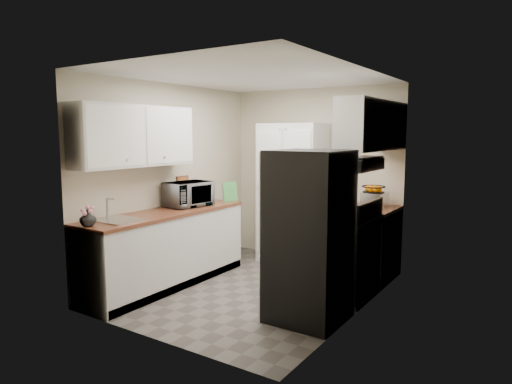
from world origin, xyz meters
TOP-DOWN VIEW (x-y plane):
  - ground at (0.00, 0.00)m, footprint 3.20×3.20m
  - room_shell at (-0.02, -0.01)m, footprint 2.64×3.24m
  - pantry_cabinet at (-0.20, 1.32)m, footprint 0.90×0.55m
  - base_cabinet_left at (-0.99, -0.43)m, footprint 0.60×2.30m
  - countertop_left at (-0.99, -0.43)m, footprint 0.63×2.33m
  - base_cabinet_right at (0.99, 1.19)m, footprint 0.60×0.80m
  - countertop_right at (0.99, 1.19)m, footprint 0.63×0.83m
  - electric_range at (0.97, 0.39)m, footprint 0.71×0.78m
  - refrigerator at (0.94, -0.41)m, footprint 0.70×0.72m
  - microwave at (-1.02, 0.01)m, footprint 0.47×0.63m
  - wine_bottle at (-1.14, 0.42)m, footprint 0.07×0.07m
  - flower_vase at (-1.01, -1.52)m, footprint 0.22×0.22m
  - cutting_board at (-0.83, 0.66)m, footprint 0.10×0.21m
  - toaster_oven at (1.03, 1.26)m, footprint 0.27×0.34m
  - fruit_basket at (1.01, 1.24)m, footprint 0.35×0.35m
  - kitchen_mat at (0.15, 0.67)m, footprint 0.54×0.82m

SIDE VIEW (x-z plane):
  - ground at x=0.00m, z-range 0.00..0.00m
  - kitchen_mat at x=0.15m, z-range 0.00..0.01m
  - base_cabinet_left at x=-0.99m, z-range 0.00..0.88m
  - base_cabinet_right at x=0.99m, z-range 0.00..0.88m
  - electric_range at x=0.97m, z-range -0.09..1.04m
  - refrigerator at x=0.94m, z-range 0.00..1.70m
  - countertop_left at x=-0.99m, z-range 0.88..0.92m
  - countertop_right at x=0.99m, z-range 0.88..0.92m
  - pantry_cabinet at x=-0.20m, z-range 0.00..2.00m
  - flower_vase at x=-1.01m, z-range 0.92..1.09m
  - toaster_oven at x=1.03m, z-range 0.92..1.11m
  - cutting_board at x=-0.83m, z-range 0.92..1.19m
  - wine_bottle at x=-1.14m, z-range 0.92..1.19m
  - microwave at x=-1.02m, z-range 0.92..1.24m
  - fruit_basket at x=1.01m, z-range 1.11..1.24m
  - room_shell at x=-0.02m, z-range 0.37..2.89m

